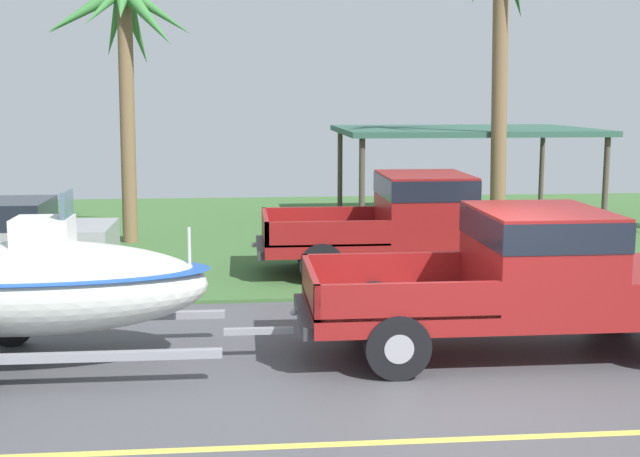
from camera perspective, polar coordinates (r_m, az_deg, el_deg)
ground at (r=18.48m, az=3.14°, el=-1.59°), size 36.00×22.00×0.11m
pickup_truck_towing at (r=11.47m, az=14.38°, el=-2.99°), size 5.59×2.06×1.92m
boat_on_trailer at (r=11.13m, az=-19.27°, el=-3.74°), size 5.85×2.14×2.23m
parked_pickup_background at (r=16.06m, az=6.91°, el=0.62°), size 5.57×2.06×1.92m
carport_awning at (r=22.29m, az=9.63°, el=6.41°), size 6.39×4.82×2.54m
palm_tree_near_right at (r=20.05m, az=12.16°, el=14.64°), size 3.66×3.56×7.01m
palm_tree_mid at (r=19.76m, az=-13.18°, el=12.57°), size 3.47×2.74×6.00m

